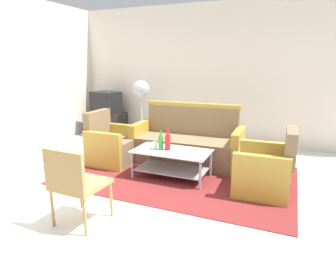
% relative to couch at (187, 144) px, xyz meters
% --- Properties ---
extents(ground_plane, '(14.00, 14.00, 0.00)m').
position_rel_couch_xyz_m(ground_plane, '(0.19, -1.49, -0.32)').
color(ground_plane, white).
extents(wall_back, '(6.52, 0.12, 2.80)m').
position_rel_couch_xyz_m(wall_back, '(0.19, 1.57, 1.08)').
color(wall_back, silver).
rests_on(wall_back, ground).
extents(rug, '(3.28, 2.09, 0.01)m').
position_rel_couch_xyz_m(rug, '(0.09, -0.65, -0.31)').
color(rug, maroon).
rests_on(rug, ground).
extents(couch, '(1.81, 0.77, 0.96)m').
position_rel_couch_xyz_m(couch, '(0.00, 0.00, 0.00)').
color(couch, '#7F6647').
rests_on(couch, rug).
extents(armchair_left, '(0.70, 0.76, 0.85)m').
position_rel_couch_xyz_m(armchair_left, '(-1.14, -0.51, -0.03)').
color(armchair_left, '#7F6647').
rests_on(armchair_left, rug).
extents(armchair_right, '(0.72, 0.78, 0.85)m').
position_rel_couch_xyz_m(armchair_right, '(1.32, -0.73, -0.03)').
color(armchair_right, '#7F6647').
rests_on(armchair_right, rug).
extents(coffee_table, '(1.10, 0.60, 0.40)m').
position_rel_couch_xyz_m(coffee_table, '(0.03, -0.75, -0.04)').
color(coffee_table, silver).
rests_on(coffee_table, rug).
extents(bottle_green, '(0.07, 0.07, 0.29)m').
position_rel_couch_xyz_m(bottle_green, '(-0.14, -0.77, 0.20)').
color(bottle_green, '#2D8C38').
rests_on(bottle_green, coffee_table).
extents(bottle_red, '(0.08, 0.08, 0.32)m').
position_rel_couch_xyz_m(bottle_red, '(-0.04, -0.74, 0.21)').
color(bottle_red, red).
rests_on(bottle_red, coffee_table).
extents(cup, '(0.08, 0.08, 0.10)m').
position_rel_couch_xyz_m(cup, '(-0.24, -0.76, 0.14)').
color(cup, silver).
rests_on(cup, coffee_table).
extents(tv_stand, '(0.80, 0.50, 0.52)m').
position_rel_couch_xyz_m(tv_stand, '(-2.32, 1.06, -0.06)').
color(tv_stand, black).
rests_on(tv_stand, ground).
extents(television, '(0.67, 0.54, 0.48)m').
position_rel_couch_xyz_m(television, '(-2.32, 1.06, 0.44)').
color(television, black).
rests_on(television, tv_stand).
extents(pedestal_fan, '(0.36, 0.36, 1.27)m').
position_rel_couch_xyz_m(pedestal_fan, '(-1.45, 1.11, 0.70)').
color(pedestal_fan, '#2D2D33').
rests_on(pedestal_fan, ground).
extents(wicker_chair, '(0.50, 0.50, 0.84)m').
position_rel_couch_xyz_m(wicker_chair, '(-0.37, -2.33, 0.18)').
color(wicker_chair, '#AD844C').
rests_on(wicker_chair, ground).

